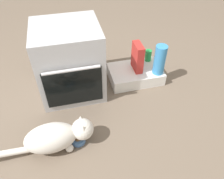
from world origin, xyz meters
TOP-DOWN VIEW (x-y plane):
  - ground at (0.00, 0.00)m, footprint 8.00×8.00m
  - oven at (0.01, 0.41)m, footprint 0.56×0.56m
  - pantry_cabinet at (0.65, 0.42)m, footprint 0.52×0.35m
  - food_bowl at (-0.02, -0.22)m, footprint 0.11×0.11m
  - cat at (-0.17, -0.22)m, footprint 0.81×0.24m
  - cereal_box at (0.66, 0.42)m, footprint 0.07×0.18m
  - water_bottle at (0.85, 0.32)m, footprint 0.11×0.11m
  - soda_can at (0.82, 0.54)m, footprint 0.07×0.07m

SIDE VIEW (x-z plane):
  - ground at x=0.00m, z-range 0.00..0.00m
  - food_bowl at x=-0.02m, z-range -0.01..0.06m
  - pantry_cabinet at x=0.65m, z-range 0.00..0.12m
  - cat at x=-0.17m, z-range 0.01..0.25m
  - soda_can at x=0.82m, z-range 0.12..0.24m
  - cereal_box at x=0.66m, z-range 0.12..0.40m
  - water_bottle at x=0.85m, z-range 0.12..0.42m
  - oven at x=0.01m, z-range 0.00..0.67m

